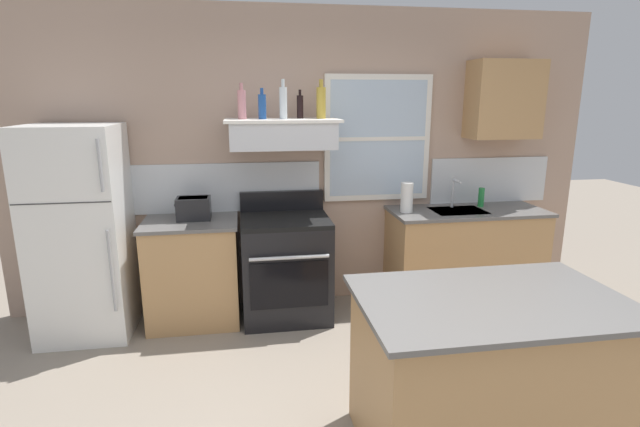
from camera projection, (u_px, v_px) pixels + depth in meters
back_wall at (311, 161)px, 4.42m from camera, size 5.40×0.11×2.70m
refrigerator at (81, 233)px, 3.87m from camera, size 0.70×0.72×1.72m
counter_left_of_stove at (193, 271)px, 4.15m from camera, size 0.79×0.63×0.91m
toaster at (194, 208)px, 4.06m from camera, size 0.30×0.20×0.19m
stove_range at (286, 266)px, 4.24m from camera, size 0.76×0.69×1.09m
range_hood_shelf at (282, 133)px, 4.06m from camera, size 0.96×0.52×0.24m
bottle_rose_pink at (242, 104)px, 3.95m from camera, size 0.07×0.07×0.29m
bottle_blue_liqueur at (262, 106)px, 3.96m from camera, size 0.07×0.07×0.25m
bottle_clear_tall at (283, 102)px, 3.95m from camera, size 0.06×0.06×0.32m
bottle_balsamic_dark at (300, 106)px, 4.09m from camera, size 0.06×0.06×0.24m
bottle_champagne_gold_foil at (321, 102)px, 4.06m from camera, size 0.08×0.08×0.32m
counter_right_with_sink at (464, 256)px, 4.55m from camera, size 1.43×0.63×0.91m
sink_faucet at (454, 189)px, 4.47m from camera, size 0.03×0.17×0.28m
paper_towel_roll at (407, 197)px, 4.31m from camera, size 0.11×0.11×0.27m
dish_soap_bottle at (481, 197)px, 4.54m from camera, size 0.06×0.06×0.18m
kitchen_island at (485, 375)px, 2.60m from camera, size 1.40×0.90×0.91m
upper_cabinet_right at (504, 100)px, 4.39m from camera, size 0.64×0.32×0.70m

